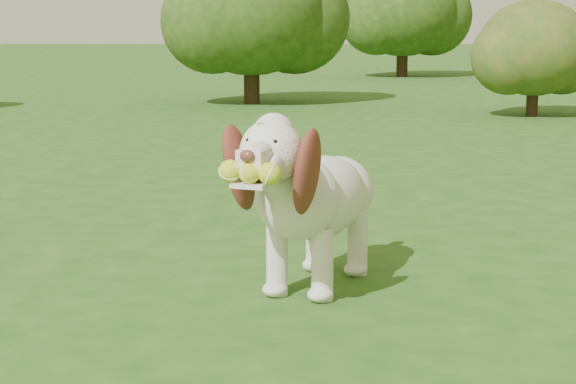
{
  "coord_description": "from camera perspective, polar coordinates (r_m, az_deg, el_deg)",
  "views": [
    {
      "loc": [
        -0.3,
        -3.09,
        1.0
      ],
      "look_at": [
        -0.35,
        0.22,
        0.41
      ],
      "focal_mm": 60.0,
      "sensor_mm": 36.0,
      "label": 1
    }
  ],
  "objects": [
    {
      "name": "dog",
      "position": [
        3.57,
        1.36,
        -0.05
      ],
      "size": [
        0.63,
        1.04,
        0.7
      ],
      "rotation": [
        0.0,
        0.0,
        -0.38
      ],
      "color": "silver",
      "rests_on": "ground"
    },
    {
      "name": "shrub_c",
      "position": [
        10.54,
        14.4,
        8.26
      ],
      "size": [
        1.18,
        1.18,
        1.23
      ],
      "color": "#382314",
      "rests_on": "ground"
    },
    {
      "name": "shrub_i",
      "position": [
        17.68,
        6.84,
        10.7
      ],
      "size": [
        1.98,
        1.98,
        2.05
      ],
      "color": "#382314",
      "rests_on": "ground"
    },
    {
      "name": "ground",
      "position": [
        3.27,
        6.21,
        -7.84
      ],
      "size": [
        80.0,
        80.0,
        0.0
      ],
      "primitive_type": "plane",
      "color": "#1C4E16",
      "rests_on": "ground"
    },
    {
      "name": "shrub_b",
      "position": [
        11.78,
        -2.19,
        10.74
      ],
      "size": [
        1.86,
        1.86,
        1.93
      ],
      "color": "#382314",
      "rests_on": "ground"
    }
  ]
}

